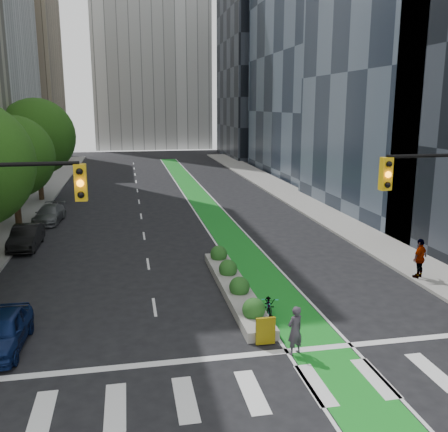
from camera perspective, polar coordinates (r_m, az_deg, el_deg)
name	(u,v)px	position (r m, az deg, el deg)	size (l,w,h in m)	color
ground	(244,375)	(16.68, 2.31, -17.65)	(160.00, 160.00, 0.00)	black
sidewalk_left	(16,218)	(40.77, -22.67, -0.18)	(3.60, 90.00, 0.15)	gray
sidewalk_right	(312,206)	(42.68, 10.06, 1.15)	(3.60, 90.00, 0.15)	gray
bike_lane_paint	(200,200)	(45.26, -2.71, 1.89)	(2.20, 70.00, 0.01)	#178121
building_tan_far	(7,72)	(81.85, -23.53, 14.81)	(14.00, 16.00, 26.00)	tan
building_dark_end	(268,70)	(85.46, 5.10, 16.30)	(14.00, 18.00, 28.00)	black
tree_midfar	(13,157)	(36.97, -22.99, 6.24)	(5.60, 5.60, 7.76)	black
tree_far	(37,137)	(46.72, -20.61, 8.48)	(6.60, 6.60, 9.00)	black
median_planter	(234,285)	(22.99, 1.20, -7.85)	(1.20, 10.26, 1.10)	gray
bicycle	(269,306)	(20.47, 5.19, -10.18)	(0.65, 1.87, 0.98)	gray
cyclist	(295,330)	(17.62, 8.11, -12.82)	(0.64, 0.42, 1.75)	#39323C
parked_car_left_near	(2,331)	(19.47, -24.06, -11.96)	(1.59, 3.95, 1.34)	#0C1B48
parked_car_left_mid	(26,237)	(32.04, -21.69, -2.24)	(1.46, 4.20, 1.38)	black
parked_car_left_far	(49,214)	(38.47, -19.34, 0.21)	(1.74, 4.28, 1.24)	#5C5F61
pedestrian_far	(420,258)	(26.06, 21.48, -4.52)	(1.14, 0.48, 1.95)	gray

